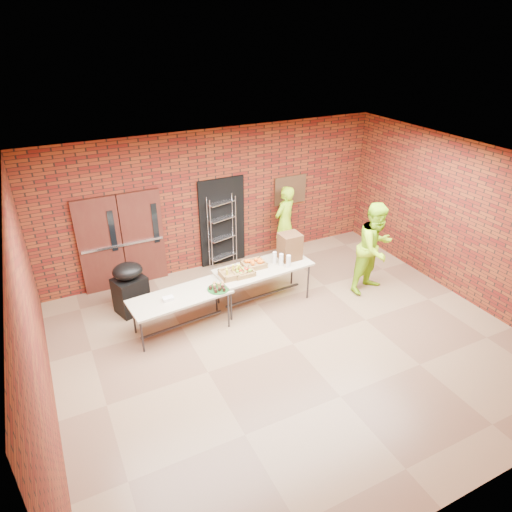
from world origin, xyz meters
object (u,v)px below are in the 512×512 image
at_px(volunteer_man, 375,248).
at_px(volunteer_woman, 285,222).
at_px(covered_grill, 130,288).
at_px(table_left, 180,299).
at_px(table_right, 264,270).
at_px(coffee_dispenser, 290,246).
at_px(wire_rack, 222,232).

bearing_deg(volunteer_man, volunteer_woman, 100.47).
bearing_deg(covered_grill, table_left, -74.41).
distance_m(table_right, volunteer_woman, 2.11).
bearing_deg(table_right, table_left, -177.13).
relative_size(table_right, coffee_dispenser, 3.64).
height_order(table_left, table_right, table_right).
distance_m(table_right, covered_grill, 2.67).
bearing_deg(volunteer_woman, coffee_dispenser, 39.96).
relative_size(wire_rack, volunteer_woman, 0.96).
bearing_deg(volunteer_woman, covered_grill, -13.25).
height_order(table_left, covered_grill, covered_grill).
relative_size(coffee_dispenser, volunteer_man, 0.28).
relative_size(wire_rack, volunteer_man, 0.87).
xyz_separation_m(covered_grill, volunteer_man, (4.82, -1.47, 0.45)).
height_order(covered_grill, volunteer_man, volunteer_man).
bearing_deg(coffee_dispenser, table_right, -172.95).
distance_m(wire_rack, table_left, 2.63).
relative_size(table_right, covered_grill, 1.87).
bearing_deg(coffee_dispenser, volunteer_man, -22.93).
xyz_separation_m(coffee_dispenser, volunteer_man, (1.65, -0.70, -0.10)).
xyz_separation_m(wire_rack, table_left, (-1.69, -2.01, -0.17)).
bearing_deg(coffee_dispenser, wire_rack, 114.73).
relative_size(table_left, table_right, 0.95).
height_order(wire_rack, table_left, wire_rack).
relative_size(table_left, volunteer_man, 0.96).
relative_size(volunteer_woman, volunteer_man, 0.91).
height_order(coffee_dispenser, volunteer_woman, volunteer_woman).
bearing_deg(covered_grill, volunteer_man, -34.48).
xyz_separation_m(table_left, table_right, (1.83, 0.21, 0.05)).
xyz_separation_m(coffee_dispenser, volunteer_woman, (0.74, 1.50, -0.19)).
bearing_deg(covered_grill, table_right, -36.15).
height_order(covered_grill, volunteer_woman, volunteer_woman).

